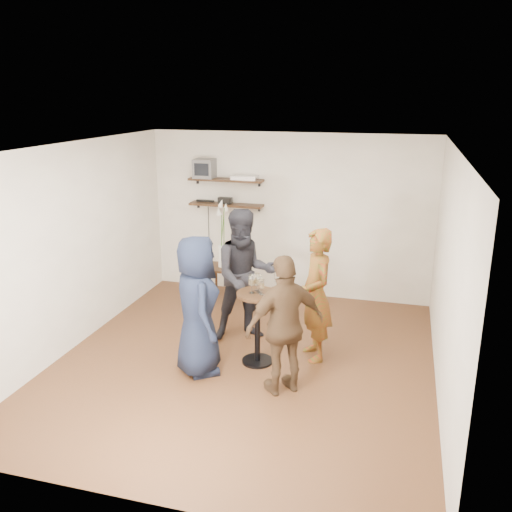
{
  "coord_description": "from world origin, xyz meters",
  "views": [
    {
      "loc": [
        1.73,
        -5.73,
        3.17
      ],
      "look_at": [
        0.04,
        0.4,
        1.25
      ],
      "focal_mm": 38.0,
      "sensor_mm": 36.0,
      "label": 1
    }
  ],
  "objects_px": {
    "crt_monitor": "(205,168)",
    "person_dark": "(245,275)",
    "radio": "(225,200)",
    "person_navy": "(197,306)",
    "person_plaid": "(316,295)",
    "side_table": "(224,272)",
    "person_brown": "(285,325)",
    "dvd_deck": "(245,178)",
    "drinks_table": "(257,318)"
  },
  "relations": [
    {
      "from": "radio",
      "to": "person_dark",
      "type": "height_order",
      "value": "person_dark"
    },
    {
      "from": "side_table",
      "to": "person_navy",
      "type": "relative_size",
      "value": 0.35
    },
    {
      "from": "person_brown",
      "to": "crt_monitor",
      "type": "bearing_deg",
      "value": -95.35
    },
    {
      "from": "crt_monitor",
      "to": "person_plaid",
      "type": "height_order",
      "value": "crt_monitor"
    },
    {
      "from": "dvd_deck",
      "to": "person_dark",
      "type": "distance_m",
      "value": 2.03
    },
    {
      "from": "radio",
      "to": "drinks_table",
      "type": "xyz_separation_m",
      "value": [
        1.17,
        -2.33,
        -0.94
      ]
    },
    {
      "from": "drinks_table",
      "to": "person_plaid",
      "type": "height_order",
      "value": "person_plaid"
    },
    {
      "from": "crt_monitor",
      "to": "side_table",
      "type": "distance_m",
      "value": 1.68
    },
    {
      "from": "crt_monitor",
      "to": "radio",
      "type": "distance_m",
      "value": 0.6
    },
    {
      "from": "side_table",
      "to": "person_dark",
      "type": "relative_size",
      "value": 0.33
    },
    {
      "from": "side_table",
      "to": "person_brown",
      "type": "distance_m",
      "value": 2.83
    },
    {
      "from": "side_table",
      "to": "drinks_table",
      "type": "bearing_deg",
      "value": -60.08
    },
    {
      "from": "crt_monitor",
      "to": "person_brown",
      "type": "bearing_deg",
      "value": -55.72
    },
    {
      "from": "crt_monitor",
      "to": "dvd_deck",
      "type": "xyz_separation_m",
      "value": [
        0.66,
        0.0,
        -0.12
      ]
    },
    {
      "from": "person_brown",
      "to": "radio",
      "type": "bearing_deg",
      "value": -100.08
    },
    {
      "from": "person_dark",
      "to": "person_brown",
      "type": "height_order",
      "value": "person_dark"
    },
    {
      "from": "radio",
      "to": "person_plaid",
      "type": "height_order",
      "value": "person_plaid"
    },
    {
      "from": "side_table",
      "to": "person_dark",
      "type": "xyz_separation_m",
      "value": [
        0.71,
        -1.18,
        0.4
      ]
    },
    {
      "from": "side_table",
      "to": "person_dark",
      "type": "bearing_deg",
      "value": -59.12
    },
    {
      "from": "person_plaid",
      "to": "person_brown",
      "type": "distance_m",
      "value": 0.9
    },
    {
      "from": "radio",
      "to": "person_brown",
      "type": "height_order",
      "value": "radio"
    },
    {
      "from": "person_navy",
      "to": "drinks_table",
      "type": "bearing_deg",
      "value": -90.0
    },
    {
      "from": "person_navy",
      "to": "crt_monitor",
      "type": "bearing_deg",
      "value": -14.44
    },
    {
      "from": "dvd_deck",
      "to": "person_navy",
      "type": "relative_size",
      "value": 0.24
    },
    {
      "from": "drinks_table",
      "to": "person_brown",
      "type": "height_order",
      "value": "person_brown"
    },
    {
      "from": "crt_monitor",
      "to": "person_dark",
      "type": "height_order",
      "value": "crt_monitor"
    },
    {
      "from": "radio",
      "to": "side_table",
      "type": "relative_size",
      "value": 0.38
    },
    {
      "from": "person_plaid",
      "to": "radio",
      "type": "bearing_deg",
      "value": -164.16
    },
    {
      "from": "crt_monitor",
      "to": "person_plaid",
      "type": "distance_m",
      "value": 3.18
    },
    {
      "from": "side_table",
      "to": "person_brown",
      "type": "relative_size",
      "value": 0.37
    },
    {
      "from": "crt_monitor",
      "to": "drinks_table",
      "type": "xyz_separation_m",
      "value": [
        1.51,
        -2.33,
        -1.44
      ]
    },
    {
      "from": "radio",
      "to": "person_navy",
      "type": "relative_size",
      "value": 0.13
    },
    {
      "from": "radio",
      "to": "person_brown",
      "type": "xyz_separation_m",
      "value": [
        1.64,
        -2.89,
        -0.74
      ]
    },
    {
      "from": "dvd_deck",
      "to": "person_brown",
      "type": "distance_m",
      "value": 3.36
    },
    {
      "from": "person_plaid",
      "to": "person_navy",
      "type": "xyz_separation_m",
      "value": [
        -1.26,
        -0.71,
        0.0
      ]
    },
    {
      "from": "drinks_table",
      "to": "person_brown",
      "type": "relative_size",
      "value": 0.58
    },
    {
      "from": "dvd_deck",
      "to": "radio",
      "type": "relative_size",
      "value": 1.82
    },
    {
      "from": "person_brown",
      "to": "person_plaid",
      "type": "bearing_deg",
      "value": -141.61
    },
    {
      "from": "dvd_deck",
      "to": "person_navy",
      "type": "bearing_deg",
      "value": -85.12
    },
    {
      "from": "dvd_deck",
      "to": "radio",
      "type": "xyz_separation_m",
      "value": [
        -0.33,
        0.0,
        -0.38
      ]
    },
    {
      "from": "radio",
      "to": "crt_monitor",
      "type": "bearing_deg",
      "value": 180.0
    },
    {
      "from": "dvd_deck",
      "to": "person_navy",
      "type": "distance_m",
      "value": 2.93
    },
    {
      "from": "side_table",
      "to": "person_plaid",
      "type": "relative_size",
      "value": 0.35
    },
    {
      "from": "dvd_deck",
      "to": "person_plaid",
      "type": "xyz_separation_m",
      "value": [
        1.49,
        -2.01,
        -1.07
      ]
    },
    {
      "from": "dvd_deck",
      "to": "side_table",
      "type": "xyz_separation_m",
      "value": [
        -0.21,
        -0.51,
        -1.42
      ]
    },
    {
      "from": "crt_monitor",
      "to": "person_dark",
      "type": "distance_m",
      "value": 2.35
    },
    {
      "from": "dvd_deck",
      "to": "person_dark",
      "type": "height_order",
      "value": "dvd_deck"
    },
    {
      "from": "crt_monitor",
      "to": "drinks_table",
      "type": "distance_m",
      "value": 3.12
    },
    {
      "from": "dvd_deck",
      "to": "radio",
      "type": "height_order",
      "value": "dvd_deck"
    },
    {
      "from": "crt_monitor",
      "to": "dvd_deck",
      "type": "distance_m",
      "value": 0.67
    }
  ]
}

